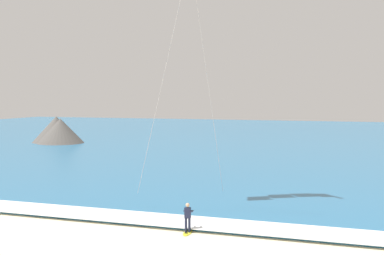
# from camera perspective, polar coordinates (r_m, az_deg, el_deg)

# --- Properties ---
(sea) EXTENTS (200.00, 120.00, 0.20)m
(sea) POSITION_cam_1_polar(r_m,az_deg,el_deg) (85.64, 14.45, -1.30)
(sea) COLOR teal
(sea) RESTS_ON ground
(surf_foam) EXTENTS (200.00, 2.79, 0.04)m
(surf_foam) POSITION_cam_1_polar(r_m,az_deg,el_deg) (27.66, 6.76, -11.69)
(surf_foam) COLOR white
(surf_foam) RESTS_ON sea
(surfboard) EXTENTS (0.57, 1.43, 0.09)m
(surfboard) POSITION_cam_1_polar(r_m,az_deg,el_deg) (27.12, -0.53, -12.40)
(surfboard) COLOR yellow
(surfboard) RESTS_ON ground
(kitesurfer) EXTENTS (0.55, 0.55, 1.69)m
(kitesurfer) POSITION_cam_1_polar(r_m,az_deg,el_deg) (26.90, -0.52, -10.52)
(kitesurfer) COLOR #191E38
(kitesurfer) RESTS_ON ground
(headland_left) EXTENTS (9.37, 9.02, 4.36)m
(headland_left) POSITION_cam_1_polar(r_m,az_deg,el_deg) (78.81, -15.72, -0.29)
(headland_left) COLOR #56514C
(headland_left) RESTS_ON ground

